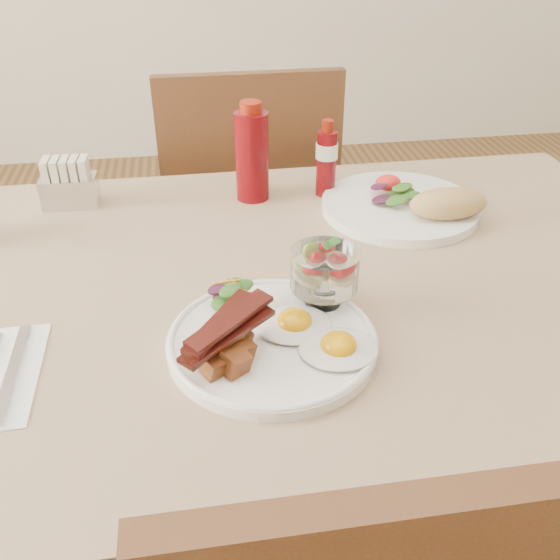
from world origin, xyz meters
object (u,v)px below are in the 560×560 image
at_px(ketchup_bottle, 252,155).
at_px(hot_sauce_bottle, 326,159).
at_px(chair_far, 248,218).
at_px(fruit_cup, 324,270).
at_px(table, 292,325).
at_px(second_plate, 411,204).
at_px(sugar_caddy, 69,185).
at_px(main_plate, 272,342).

xyz_separation_m(ketchup_bottle, hot_sauce_bottle, (0.14, -0.01, -0.02)).
xyz_separation_m(chair_far, fruit_cup, (0.03, -0.75, 0.30)).
relative_size(table, hot_sauce_bottle, 8.88).
distance_m(fruit_cup, hot_sauce_bottle, 0.40).
distance_m(table, fruit_cup, 0.18).
relative_size(second_plate, sugar_caddy, 2.80).
xyz_separation_m(hot_sauce_bottle, sugar_caddy, (-0.49, 0.03, -0.03)).
height_order(fruit_cup, second_plate, fruit_cup).
relative_size(table, main_plate, 4.75).
relative_size(fruit_cup, sugar_caddy, 0.93).
height_order(table, ketchup_bottle, ketchup_bottle).
relative_size(second_plate, hot_sauce_bottle, 1.95).
xyz_separation_m(table, chair_far, (0.00, 0.66, -0.14)).
bearing_deg(chair_far, sugar_caddy, -137.90).
bearing_deg(chair_far, ketchup_bottle, -94.01).
relative_size(chair_far, second_plate, 3.17).
relative_size(main_plate, fruit_cup, 2.87).
height_order(ketchup_bottle, hot_sauce_bottle, ketchup_bottle).
height_order(chair_far, fruit_cup, chair_far).
bearing_deg(sugar_caddy, chair_far, 44.83).
relative_size(table, chair_far, 1.43).
relative_size(table, ketchup_bottle, 7.03).
distance_m(chair_far, second_plate, 0.59).
height_order(table, sugar_caddy, sugar_caddy).
distance_m(table, sugar_caddy, 0.51).
bearing_deg(main_plate, fruit_cup, 39.81).
height_order(fruit_cup, ketchup_bottle, ketchup_bottle).
bearing_deg(sugar_caddy, hot_sauce_bottle, -0.50).
relative_size(ketchup_bottle, hot_sauce_bottle, 1.26).
relative_size(table, sugar_caddy, 12.70).
distance_m(table, chair_far, 0.68).
relative_size(fruit_cup, ketchup_bottle, 0.52).
height_order(fruit_cup, hot_sauce_bottle, hot_sauce_bottle).
relative_size(second_plate, ketchup_bottle, 1.55).
xyz_separation_m(main_plate, ketchup_bottle, (0.03, 0.46, 0.08)).
xyz_separation_m(table, hot_sauce_bottle, (0.12, 0.30, 0.16)).
distance_m(second_plate, ketchup_bottle, 0.31).
bearing_deg(hot_sauce_bottle, main_plate, -110.70).
bearing_deg(ketchup_bottle, sugar_caddy, 176.51).
bearing_deg(ketchup_bottle, hot_sauce_bottle, -2.61).
bearing_deg(main_plate, sugar_caddy, 123.05).
distance_m(second_plate, sugar_caddy, 0.64).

